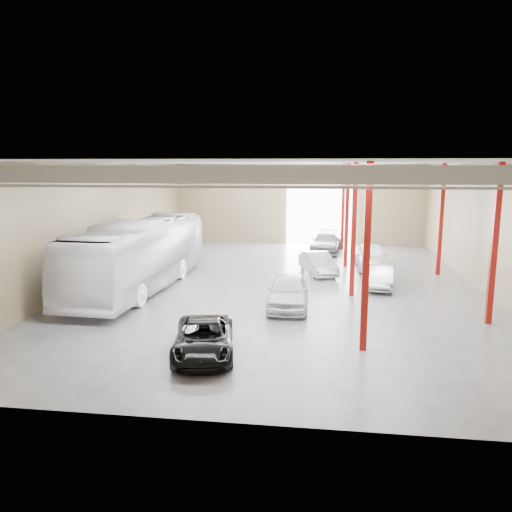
% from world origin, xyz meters
% --- Properties ---
extents(depot_shell, '(22.12, 32.12, 7.06)m').
position_xyz_m(depot_shell, '(0.13, 0.48, 4.98)').
color(depot_shell, '#4F4F54').
rests_on(depot_shell, ground).
extents(coach_bus, '(3.79, 14.00, 3.87)m').
position_xyz_m(coach_bus, '(-7.89, -1.90, 1.93)').
color(coach_bus, white).
rests_on(coach_bus, ground).
extents(black_sedan, '(2.95, 4.93, 1.28)m').
position_xyz_m(black_sedan, '(-2.00, -11.34, 0.64)').
color(black_sedan, black).
rests_on(black_sedan, ground).
extents(car_row_a, '(2.03, 4.84, 1.63)m').
position_xyz_m(car_row_a, '(0.61, -4.68, 0.82)').
color(car_row_a, silver).
rests_on(car_row_a, ground).
extents(car_row_b, '(2.73, 4.47, 1.39)m').
position_xyz_m(car_row_b, '(1.96, 3.17, 0.70)').
color(car_row_b, '#BCBBC0').
rests_on(car_row_b, ground).
extents(car_row_c, '(2.67, 5.55, 1.56)m').
position_xyz_m(car_row_c, '(2.50, 11.52, 0.78)').
color(car_row_c, slate).
rests_on(car_row_c, ground).
extents(car_right_near, '(1.87, 4.19, 1.33)m').
position_xyz_m(car_right_near, '(5.50, 0.07, 0.67)').
color(car_right_near, '#B3B3B8').
rests_on(car_right_near, ground).
extents(car_right_far, '(2.09, 5.04, 1.71)m').
position_xyz_m(car_right_far, '(5.50, 5.27, 0.85)').
color(car_right_far, white).
rests_on(car_right_far, ground).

